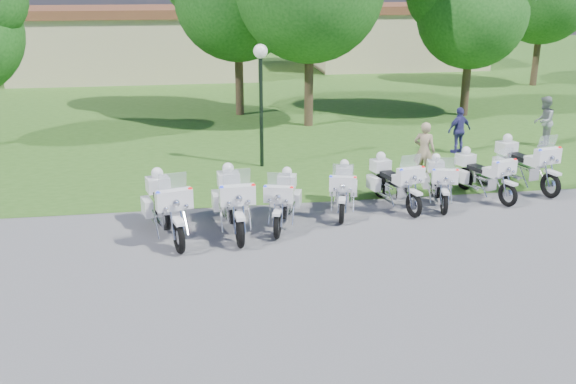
{
  "coord_description": "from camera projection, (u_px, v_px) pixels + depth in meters",
  "views": [
    {
      "loc": [
        -3.08,
        -13.09,
        5.8
      ],
      "look_at": [
        -0.84,
        1.2,
        0.95
      ],
      "focal_mm": 40.0,
      "sensor_mm": 36.0,
      "label": 1
    }
  ],
  "objects": [
    {
      "name": "grass_lawn",
      "position": [
        237.0,
        76.0,
        39.85
      ],
      "size": [
        100.0,
        48.0,
        0.01
      ],
      "primitive_type": "cube",
      "color": "#315B1C",
      "rests_on": "ground"
    },
    {
      "name": "motorcycle_4",
      "position": [
        394.0,
        182.0,
        16.99
      ],
      "size": [
        1.12,
        2.32,
        1.58
      ],
      "rotation": [
        0.0,
        0.0,
        3.38
      ],
      "color": "black",
      "rests_on": "ground"
    },
    {
      "name": "bystander_c",
      "position": [
        459.0,
        130.0,
        22.05
      ],
      "size": [
        1.01,
        0.65,
        1.6
      ],
      "primitive_type": "imported",
      "rotation": [
        0.0,
        0.0,
        3.44
      ],
      "color": "#3B3785",
      "rests_on": "ground"
    },
    {
      "name": "lamp_post",
      "position": [
        261.0,
        75.0,
        19.8
      ],
      "size": [
        0.44,
        0.44,
        3.88
      ],
      "color": "black",
      "rests_on": "ground"
    },
    {
      "name": "motorcycle_7",
      "position": [
        525.0,
        163.0,
        18.49
      ],
      "size": [
        1.22,
        2.51,
        1.72
      ],
      "rotation": [
        0.0,
        0.0,
        3.38
      ],
      "color": "black",
      "rests_on": "ground"
    },
    {
      "name": "building_east",
      "position": [
        394.0,
        35.0,
        43.62
      ],
      "size": [
        11.44,
        7.28,
        4.1
      ],
      "color": "#C6B78F",
      "rests_on": "ground"
    },
    {
      "name": "bystander_b",
      "position": [
        543.0,
        121.0,
        22.97
      ],
      "size": [
        1.08,
        1.11,
        1.8
      ],
      "primitive_type": "imported",
      "rotation": [
        0.0,
        0.0,
        -2.26
      ],
      "color": "gray",
      "rests_on": "ground"
    },
    {
      "name": "motorcycle_1",
      "position": [
        233.0,
        201.0,
        15.3
      ],
      "size": [
        0.94,
        2.63,
        1.77
      ],
      "rotation": [
        0.0,
        0.0,
        3.2
      ],
      "color": "black",
      "rests_on": "ground"
    },
    {
      "name": "motorcycle_0",
      "position": [
        166.0,
        206.0,
        14.95
      ],
      "size": [
        1.28,
        2.59,
        1.77
      ],
      "rotation": [
        0.0,
        0.0,
        3.39
      ],
      "color": "black",
      "rests_on": "ground"
    },
    {
      "name": "ground",
      "position": [
        333.0,
        246.0,
        14.56
      ],
      "size": [
        100.0,
        100.0,
        0.0
      ],
      "primitive_type": "plane",
      "color": "slate",
      "rests_on": "ground"
    },
    {
      "name": "building_west",
      "position": [
        137.0,
        42.0,
        39.25
      ],
      "size": [
        14.56,
        8.32,
        4.1
      ],
      "color": "#C6B78F",
      "rests_on": "ground"
    },
    {
      "name": "motorcycle_6",
      "position": [
        483.0,
        174.0,
        17.72
      ],
      "size": [
        1.22,
        2.2,
        1.54
      ],
      "rotation": [
        0.0,
        0.0,
        3.48
      ],
      "color": "black",
      "rests_on": "ground"
    },
    {
      "name": "motorcycle_2",
      "position": [
        283.0,
        199.0,
        15.71
      ],
      "size": [
        1.15,
        2.22,
        1.53
      ],
      "rotation": [
        0.0,
        0.0,
        2.85
      ],
      "color": "black",
      "rests_on": "ground"
    },
    {
      "name": "tree_3",
      "position": [
        472.0,
        2.0,
        26.93
      ],
      "size": [
        5.45,
        4.65,
        7.26
      ],
      "color": "#38281C",
      "rests_on": "ground"
    },
    {
      "name": "motorcycle_5",
      "position": [
        439.0,
        181.0,
        17.17
      ],
      "size": [
        1.0,
        2.16,
        1.46
      ],
      "rotation": [
        0.0,
        0.0,
        2.93
      ],
      "color": "black",
      "rests_on": "ground"
    },
    {
      "name": "motorcycle_3",
      "position": [
        343.0,
        188.0,
        16.59
      ],
      "size": [
        1.08,
        2.14,
        1.47
      ],
      "rotation": [
        0.0,
        0.0,
        2.88
      ],
      "color": "black",
      "rests_on": "ground"
    },
    {
      "name": "bystander_a",
      "position": [
        424.0,
        151.0,
        19.13
      ],
      "size": [
        0.76,
        0.69,
        1.75
      ],
      "primitive_type": "imported",
      "rotation": [
        0.0,
        0.0,
        2.58
      ],
      "color": "tan",
      "rests_on": "ground"
    }
  ]
}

